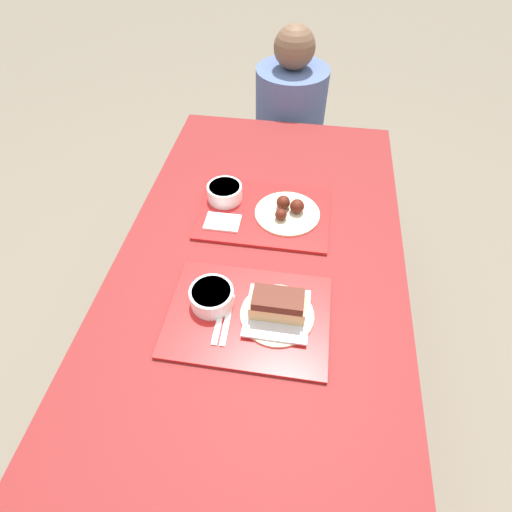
{
  "coord_description": "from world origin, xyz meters",
  "views": [
    {
      "loc": [
        0.12,
        -0.78,
        1.75
      ],
      "look_at": [
        -0.01,
        0.03,
        0.82
      ],
      "focal_mm": 28.0,
      "sensor_mm": 36.0,
      "label": 1
    }
  ],
  "objects_px": {
    "bowl_coleslaw_near": "(212,296)",
    "bowl_coleslaw_far": "(225,192)",
    "tray_near": "(248,316)",
    "tray_far": "(264,213)",
    "brisket_sandwich_plate": "(278,309)",
    "wings_plate_far": "(288,210)",
    "person_seated_across": "(291,108)"
  },
  "relations": [
    {
      "from": "wings_plate_far",
      "to": "brisket_sandwich_plate",
      "type": "bearing_deg",
      "value": -88.23
    },
    {
      "from": "brisket_sandwich_plate",
      "to": "bowl_coleslaw_far",
      "type": "xyz_separation_m",
      "value": [
        -0.25,
        0.48,
        -0.0
      ]
    },
    {
      "from": "tray_far",
      "to": "bowl_coleslaw_near",
      "type": "xyz_separation_m",
      "value": [
        -0.09,
        -0.41,
        0.04
      ]
    },
    {
      "from": "bowl_coleslaw_near",
      "to": "brisket_sandwich_plate",
      "type": "relative_size",
      "value": 0.6
    },
    {
      "from": "bowl_coleslaw_near",
      "to": "brisket_sandwich_plate",
      "type": "bearing_deg",
      "value": -4.65
    },
    {
      "from": "tray_near",
      "to": "brisket_sandwich_plate",
      "type": "xyz_separation_m",
      "value": [
        0.08,
        0.01,
        0.04
      ]
    },
    {
      "from": "tray_near",
      "to": "bowl_coleslaw_far",
      "type": "xyz_separation_m",
      "value": [
        -0.17,
        0.49,
        0.04
      ]
    },
    {
      "from": "bowl_coleslaw_far",
      "to": "tray_near",
      "type": "bearing_deg",
      "value": -71.2
    },
    {
      "from": "bowl_coleslaw_near",
      "to": "wings_plate_far",
      "type": "height_order",
      "value": "wings_plate_far"
    },
    {
      "from": "brisket_sandwich_plate",
      "to": "wings_plate_far",
      "type": "distance_m",
      "value": 0.43
    },
    {
      "from": "tray_near",
      "to": "bowl_coleslaw_near",
      "type": "bearing_deg",
      "value": 166.56
    },
    {
      "from": "tray_far",
      "to": "brisket_sandwich_plate",
      "type": "height_order",
      "value": "brisket_sandwich_plate"
    },
    {
      "from": "bowl_coleslaw_far",
      "to": "person_seated_across",
      "type": "bearing_deg",
      "value": 78.02
    },
    {
      "from": "tray_far",
      "to": "bowl_coleslaw_far",
      "type": "relative_size",
      "value": 3.64
    },
    {
      "from": "brisket_sandwich_plate",
      "to": "bowl_coleslaw_near",
      "type": "bearing_deg",
      "value": 175.35
    },
    {
      "from": "bowl_coleslaw_near",
      "to": "tray_far",
      "type": "bearing_deg",
      "value": 77.16
    },
    {
      "from": "tray_far",
      "to": "person_seated_across",
      "type": "xyz_separation_m",
      "value": [
        0.02,
        0.86,
        -0.05
      ]
    },
    {
      "from": "tray_near",
      "to": "person_seated_across",
      "type": "bearing_deg",
      "value": 89.72
    },
    {
      "from": "tray_near",
      "to": "bowl_coleslaw_near",
      "type": "distance_m",
      "value": 0.12
    },
    {
      "from": "bowl_coleslaw_far",
      "to": "wings_plate_far",
      "type": "distance_m",
      "value": 0.24
    },
    {
      "from": "tray_far",
      "to": "tray_near",
      "type": "bearing_deg",
      "value": -88.23
    },
    {
      "from": "bowl_coleslaw_far",
      "to": "wings_plate_far",
      "type": "relative_size",
      "value": 0.55
    },
    {
      "from": "tray_far",
      "to": "bowl_coleslaw_near",
      "type": "relative_size",
      "value": 3.64
    },
    {
      "from": "brisket_sandwich_plate",
      "to": "bowl_coleslaw_far",
      "type": "distance_m",
      "value": 0.54
    },
    {
      "from": "brisket_sandwich_plate",
      "to": "wings_plate_far",
      "type": "relative_size",
      "value": 0.91
    },
    {
      "from": "wings_plate_far",
      "to": "person_seated_across",
      "type": "distance_m",
      "value": 0.86
    },
    {
      "from": "bowl_coleslaw_near",
      "to": "bowl_coleslaw_far",
      "type": "bearing_deg",
      "value": 97.17
    },
    {
      "from": "bowl_coleslaw_near",
      "to": "brisket_sandwich_plate",
      "type": "xyz_separation_m",
      "value": [
        0.19,
        -0.02,
        0.0
      ]
    },
    {
      "from": "wings_plate_far",
      "to": "person_seated_across",
      "type": "xyz_separation_m",
      "value": [
        -0.06,
        0.86,
        -0.07
      ]
    },
    {
      "from": "tray_far",
      "to": "bowl_coleslaw_near",
      "type": "distance_m",
      "value": 0.43
    },
    {
      "from": "brisket_sandwich_plate",
      "to": "tray_far",
      "type": "bearing_deg",
      "value": 102.66
    },
    {
      "from": "bowl_coleslaw_near",
      "to": "bowl_coleslaw_far",
      "type": "height_order",
      "value": "same"
    }
  ]
}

